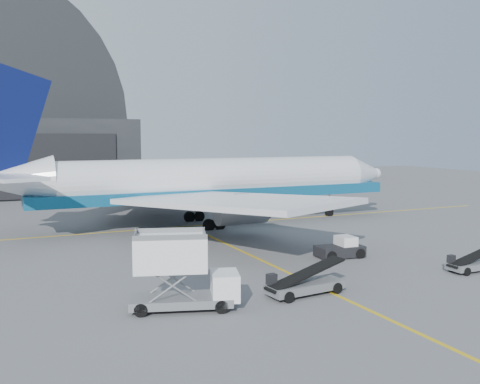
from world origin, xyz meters
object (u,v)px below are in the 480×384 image
pushback_tug (341,249)px  belt_loader_a (304,285)px  airliner (203,182)px  catering_truck (180,273)px  belt_loader_b (474,264)px

pushback_tug → belt_loader_a: size_ratio=0.71×
airliner → catering_truck: size_ratio=7.44×
belt_loader_b → belt_loader_a: bearing=179.2°
belt_loader_a → airliner: bearing=76.5°
airliner → belt_loader_b: (10.36, -25.91, -4.04)m
pushback_tug → belt_loader_a: bearing=-132.9°
pushback_tug → airliner: bearing=107.5°
belt_loader_a → belt_loader_b: (13.72, -0.17, -0.08)m
pushback_tug → belt_loader_b: (5.92, -7.50, -0.10)m
airliner → pushback_tug: bearing=-76.4°
catering_truck → belt_loader_a: size_ratio=1.18×
airliner → pushback_tug: (4.44, -18.41, -3.94)m
catering_truck → belt_loader_b: size_ratio=1.39×
belt_loader_a → belt_loader_b: belt_loader_a is taller
catering_truck → belt_loader_b: (21.25, -0.67, -1.52)m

